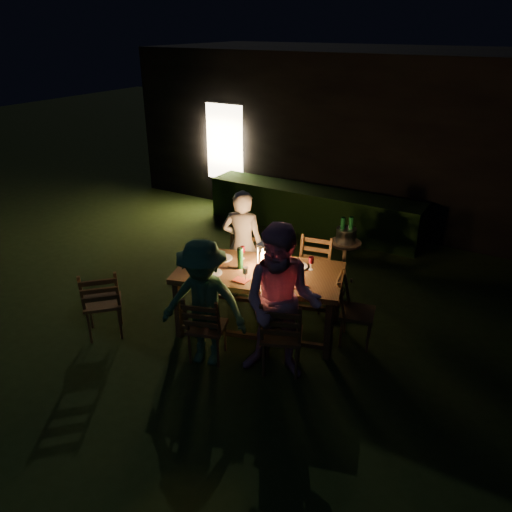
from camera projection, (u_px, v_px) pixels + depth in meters
The scene contains 29 objects.
garden_envelope at pixel (382, 129), 10.77m from camera, with size 40.00×40.00×3.20m.
dining_table at pixel (259, 276), 6.28m from camera, with size 2.28×1.57×0.86m.
chair_near_left at pixel (207, 338), 5.92m from camera, with size 0.54×0.56×0.94m.
chair_near_right at pixel (281, 347), 5.70m from camera, with size 0.60×0.62×1.02m.
chair_far_left at pixel (242, 279), 7.27m from camera, with size 0.55×0.56×0.93m.
chair_far_right at pixel (310, 286), 7.03m from camera, with size 0.52×0.55×1.02m.
chair_end at pixel (355, 323), 6.22m from camera, with size 0.54×0.51×0.95m.
chair_spare at pixel (104, 314), 6.36m from camera, with size 0.67×0.67×1.02m.
person_house_side at pixel (243, 245), 7.09m from camera, with size 0.59×0.39×1.62m, color beige.
person_opp_right at pixel (281, 304), 5.40m from camera, with size 0.89×0.69×1.83m, color #E49DB5.
person_opp_left at pixel (204, 304), 5.66m from camera, with size 1.01×0.58×1.56m, color #356A44.
lantern at pixel (264, 258), 6.21m from camera, with size 0.16×0.16×0.35m.
plate_far_left at pixel (223, 258), 6.56m from camera, with size 0.25×0.25×0.01m, color white.
plate_near_left at pixel (212, 273), 6.17m from camera, with size 0.25×0.25×0.01m, color white.
plate_far_right at pixel (298, 266), 6.34m from camera, with size 0.25×0.25×0.01m, color white.
plate_near_right at pixel (292, 282), 5.95m from camera, with size 0.25×0.25×0.01m, color white.
wineglass_a at pixel (242, 253), 6.52m from camera, with size 0.06×0.06×0.18m, color #59070F, non-canonical shape.
wineglass_b at pixel (202, 262), 6.27m from camera, with size 0.06×0.06×0.18m, color #59070F, non-canonical shape.
wineglass_c at pixel (278, 277), 5.90m from camera, with size 0.06×0.06×0.18m, color #59070F, non-canonical shape.
wineglass_d at pixel (311, 263), 6.23m from camera, with size 0.06×0.06×0.18m, color #59070F, non-canonical shape.
wineglass_e at pixel (245, 274), 5.97m from camera, with size 0.06×0.06×0.18m, color silver, non-canonical shape.
bottle_table at pixel (240, 258), 6.24m from camera, with size 0.07×0.07×0.28m, color #0F471E.
napkin_left at pixel (241, 280), 6.00m from camera, with size 0.18×0.14×0.01m, color red.
napkin_right at pixel (299, 286), 5.86m from camera, with size 0.18×0.14×0.01m, color red.
phone at pixel (205, 275), 6.12m from camera, with size 0.14×0.07×0.01m, color black.
side_table at pixel (345, 247), 7.61m from camera, with size 0.48×0.48×0.65m.
ice_bucket at pixel (346, 235), 7.53m from camera, with size 0.30×0.30×0.22m, color #A5A8AD.
bottle_bucket_a at pixel (342, 232), 7.51m from camera, with size 0.07×0.07×0.32m, color #0F471E.
bottle_bucket_b at pixel (350, 232), 7.52m from camera, with size 0.07×0.07×0.32m, color #0F471E.
Camera 1 is at (3.18, -4.64, 3.68)m, focal length 35.00 mm.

